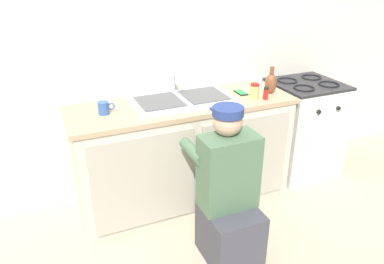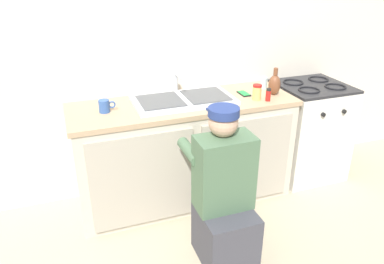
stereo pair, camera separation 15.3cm
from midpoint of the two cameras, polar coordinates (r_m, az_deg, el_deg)
ground_plane at (r=3.19m, az=-0.68°, el=-12.45°), size 12.00×12.00×0.00m
back_wall at (r=3.23m, az=-5.33°, el=12.47°), size 6.00×0.10×2.50m
counter_cabinet at (r=3.19m, az=-2.72°, el=-3.38°), size 1.79×0.62×0.86m
countertop at (r=3.01m, az=-2.96°, el=4.21°), size 1.83×0.62×0.04m
sink_double_basin at (r=3.00m, az=-2.99°, el=4.91°), size 0.80×0.44×0.19m
stove_range at (r=3.75m, az=15.27°, el=0.67°), size 0.62×0.62×0.92m
plumber_person at (r=2.58m, az=3.88°, el=-10.13°), size 0.42×0.61×1.10m
water_glass at (r=3.39m, az=8.94°, el=7.56°), size 0.06×0.06×0.10m
coffee_mug at (r=2.84m, az=-14.79°, el=3.56°), size 0.13×0.08×0.09m
condiment_jar at (r=3.09m, az=8.11°, el=6.19°), size 0.07×0.07×0.13m
cell_phone at (r=3.22m, az=6.10°, el=5.98°), size 0.07×0.14×0.01m
spice_bottle_red at (r=3.09m, az=9.79°, el=5.81°), size 0.04×0.04×0.10m
vase_decorative at (r=3.24m, az=10.60°, el=7.34°), size 0.10×0.10×0.23m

